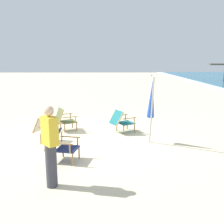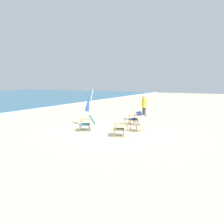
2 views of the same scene
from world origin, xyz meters
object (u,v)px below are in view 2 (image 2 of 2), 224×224
(beach_chair_back_right, at_px, (122,127))
(beach_chair_far_center, at_px, (139,123))
(umbrella_furled_blue, at_px, (89,101))
(person_near_chairs, at_px, (144,108))
(beach_chair_mid_center, at_px, (88,122))
(beach_chair_back_left, at_px, (137,118))

(beach_chair_back_right, distance_m, beach_chair_far_center, 1.29)
(umbrella_furled_blue, xyz_separation_m, person_near_chairs, (2.57, -2.35, -0.50))
(beach_chair_mid_center, xyz_separation_m, umbrella_furled_blue, (1.27, 0.80, 0.91))
(beach_chair_back_right, distance_m, beach_chair_mid_center, 1.99)
(beach_chair_back_left, distance_m, beach_chair_far_center, 1.64)
(beach_chair_back_left, bearing_deg, umbrella_furled_blue, 117.27)
(beach_chair_back_left, distance_m, beach_chair_back_right, 2.76)
(beach_chair_back_right, height_order, beach_chair_mid_center, beach_chair_back_right)
(umbrella_furled_blue, relative_size, person_near_chairs, 1.26)
(umbrella_furled_blue, bearing_deg, beach_chair_mid_center, -147.73)
(beach_chair_back_right, bearing_deg, beach_chair_far_center, -14.80)
(beach_chair_far_center, bearing_deg, umbrella_furled_blue, 85.53)
(beach_chair_back_right, relative_size, beach_chair_far_center, 0.98)
(beach_chair_far_center, height_order, umbrella_furled_blue, umbrella_furled_blue)
(beach_chair_back_left, height_order, umbrella_furled_blue, umbrella_furled_blue)
(beach_chair_mid_center, relative_size, person_near_chairs, 0.58)
(beach_chair_back_left, relative_size, person_near_chairs, 0.53)
(beach_chair_back_left, height_order, person_near_chairs, person_near_chairs)
(beach_chair_back_right, bearing_deg, beach_chair_back_left, 7.82)
(beach_chair_back_left, distance_m, beach_chair_mid_center, 2.98)
(beach_chair_back_left, height_order, beach_chair_far_center, beach_chair_far_center)
(beach_chair_back_right, distance_m, umbrella_furled_blue, 3.28)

